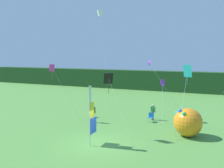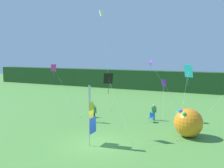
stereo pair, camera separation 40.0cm
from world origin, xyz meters
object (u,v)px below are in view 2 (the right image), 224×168
Objects in this scene: kite_purple_delta_0 at (150,63)px; kite_magenta_diamond_2 at (55,71)px; inflatable_balloon at (188,123)px; kite_white_box_3 at (102,13)px; kite_black_diamond_5 at (109,81)px; folding_chair at (152,117)px; kite_purple_diamond_1 at (164,85)px; person_near_banner at (154,112)px; kite_cyan_diamond_6 at (188,73)px; banner_flag at (91,116)px; person_mid_field at (94,113)px.

kite_magenta_diamond_2 is (-9.68, -2.31, -0.84)m from kite_purple_delta_0.
kite_white_box_3 is at bearing 146.74° from inflatable_balloon.
kite_magenta_diamond_2 reaches higher than kite_black_diamond_5.
folding_chair is 0.23× the size of kite_purple_diamond_1.
person_near_banner is 0.28× the size of kite_cyan_diamond_6.
kite_purple_diamond_1 is at bearing 73.03° from kite_black_diamond_5.
kite_black_diamond_5 is at bearing -154.22° from inflatable_balloon.
person_mid_field is (-2.74, 5.36, -1.16)m from banner_flag.
banner_flag is 8.95m from person_near_banner.
kite_black_diamond_5 is at bearing -100.50° from kite_purple_delta_0.
person_mid_field is at bearing -69.35° from kite_white_box_3.
kite_cyan_diamond_6 is at bearing 2.57° from kite_magenta_diamond_2.
kite_white_box_3 is (-2.56, 6.79, 10.34)m from person_mid_field.
person_mid_field is (-4.94, -3.22, 0.08)m from person_near_banner.
banner_flag is 2.51× the size of person_mid_field.
kite_purple_delta_0 is 1.18× the size of kite_black_diamond_5.
person_mid_field is 1.94× the size of folding_chair.
folding_chair is at bearing 141.02° from inflatable_balloon.
kite_purple_delta_0 is at bearing 37.34° from person_mid_field.
kite_cyan_diamond_6 reaches higher than kite_purple_diamond_1.
kite_purple_diamond_1 is 0.78× the size of kite_black_diamond_5.
banner_flag is at bearing -102.54° from kite_black_diamond_5.
kite_cyan_diamond_6 is (-0.47, 2.33, 3.73)m from inflatable_balloon.
folding_chair is 0.08× the size of kite_white_box_3.
banner_flag is 1.93× the size of inflatable_balloon.
kite_purple_diamond_1 is at bearing 17.38° from kite_magenta_diamond_2.
kite_black_diamond_5 reaches higher than folding_chair.
kite_black_diamond_5 is (-1.25, -6.73, -1.15)m from kite_purple_delta_0.
banner_flag is at bearing -141.98° from inflatable_balloon.
kite_cyan_diamond_6 reaches higher than person_mid_field.
person_mid_field is at bearing -142.66° from kite_purple_delta_0.
person_near_banner is at bearing -25.41° from kite_white_box_3.
kite_white_box_3 reaches higher than kite_purple_diamond_1.
person_mid_field is 9.34m from kite_cyan_diamond_6.
inflatable_balloon is 0.57× the size of kite_purple_diamond_1.
folding_chair is 5.19m from kite_purple_delta_0.
banner_flag is 8.26m from folding_chair.
folding_chair is (2.22, 7.80, -1.57)m from banner_flag.
person_near_banner is at bearing 155.36° from kite_cyan_diamond_6.
kite_black_diamond_5 is 7.18m from kite_cyan_diamond_6.
kite_white_box_3 is (-5.30, 12.15, 9.19)m from banner_flag.
kite_purple_diamond_1 is 0.33× the size of kite_white_box_3.
kite_purple_delta_0 is at bearing 156.24° from kite_cyan_diamond_6.
kite_magenta_diamond_2 is at bearing 141.13° from banner_flag.
kite_black_diamond_5 is 0.91× the size of kite_cyan_diamond_6.
kite_black_diamond_5 reaches higher than inflatable_balloon.
kite_cyan_diamond_6 reaches higher than person_near_banner.
folding_chair is at bearing 74.10° from banner_flag.
folding_chair is (-3.81, 3.09, -0.62)m from inflatable_balloon.
kite_purple_diamond_1 is (-3.21, 5.11, 2.22)m from inflatable_balloon.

